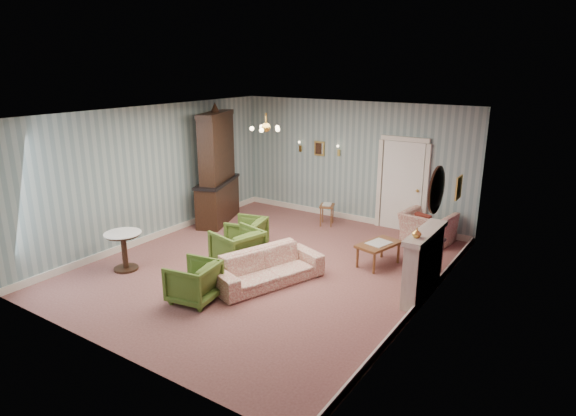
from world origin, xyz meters
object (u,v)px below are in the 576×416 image
Objects in this scene: sofa_chintz at (267,262)px; pedestal_table at (124,251)px; olive_chair_c at (247,232)px; dresser at (216,165)px; side_table_black at (428,256)px; olive_chair_b at (238,247)px; fireplace at (423,264)px; wingback_chair at (428,222)px; coffee_table at (378,254)px; olive_chair_a at (194,280)px.

pedestal_table is at bearing 131.86° from sofa_chintz.
sofa_chintz is (1.33, -1.09, 0.03)m from olive_chair_c.
dresser is 5.41m from side_table_black.
olive_chair_b is at bearing 36.84° from pedestal_table.
fireplace reaches higher than sofa_chintz.
olive_chair_c is at bearing 59.75° from pedestal_table.
sofa_chintz is 1.95× the size of wingback_chair.
coffee_table is at bearing 143.97° from fireplace.
olive_chair_c reaches higher than coffee_table.
dresser is at bearing 167.65° from fireplace.
wingback_chair is (2.28, 4.78, 0.08)m from olive_chair_a.
olive_chair_b is at bearing -62.64° from dresser.
olive_chair_b reaches higher than olive_chair_a.
olive_chair_b is 0.29× the size of dresser.
dresser is at bearing -135.58° from olive_chair_c.
coffee_table is (2.19, 1.56, -0.19)m from olive_chair_b.
pedestal_table reaches higher than olive_chair_c.
olive_chair_c is (-0.73, 2.31, -0.00)m from olive_chair_a.
olive_chair_a is at bearing -75.16° from dresser.
sofa_chintz reaches higher than olive_chair_a.
pedestal_table is (-4.24, -4.58, -0.08)m from wingback_chair.
fireplace is (3.32, 0.74, 0.17)m from olive_chair_b.
sofa_chintz is 1.43× the size of fireplace.
fireplace is (3.04, 2.20, 0.21)m from olive_chair_a.
olive_chair_b reaches higher than coffee_table.
fireplace is (3.77, -0.11, 0.21)m from olive_chair_c.
pedestal_table reaches higher than coffee_table.
side_table_black is (0.92, 0.15, 0.11)m from coffee_table.
olive_chair_b is 0.96m from olive_chair_c.
side_table_black is (3.56, 0.85, -0.03)m from olive_chair_c.
olive_chair_a is 1.10× the size of side_table_black.
sofa_chintz is 3.90m from dresser.
olive_chair_a is 1.36m from sofa_chintz.
fireplace reaches higher than olive_chair_b.
wingback_chair is at bearing 115.90° from olive_chair_c.
sofa_chintz is 2.24× the size of coffee_table.
wingback_chair is 6.25m from pedestal_table.
wingback_chair is at bearing 145.16° from olive_chair_a.
olive_chair_b is 2.11m from pedestal_table.
wingback_chair reaches higher than olive_chair_a.
wingback_chair is at bearing 78.12° from coffee_table.
pedestal_table is at bearing -143.94° from coffee_table.
sofa_chintz is at bearing 73.04° from wingback_chair.
dresser is (-2.47, 3.40, 1.04)m from olive_chair_a.
coffee_table is 1.20× the size of pedestal_table.
side_table_black is at bearing 128.86° from olive_chair_a.
pedestal_table is at bearing -158.23° from fireplace.
olive_chair_b is 0.93× the size of coffee_table.
sofa_chintz reaches higher than side_table_black.
coffee_table is at bearing -15.96° from sofa_chintz.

